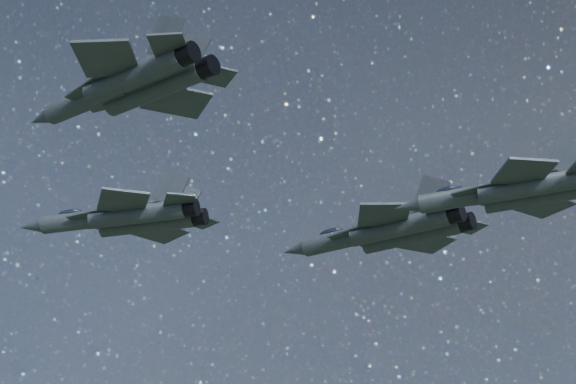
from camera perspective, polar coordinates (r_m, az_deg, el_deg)
The scene contains 4 objects.
jet_lead at distance 83.01m, azimuth -9.48°, elevation -1.50°, with size 18.03×12.32×4.53m.
jet_left at distance 88.78m, azimuth 6.09°, elevation -2.30°, with size 20.25×14.30×5.13m.
jet_right at distance 58.82m, azimuth -9.33°, elevation 6.29°, with size 15.44×10.81×3.89m.
jet_slot at distance 74.33m, azimuth 13.46°, elevation 0.08°, with size 16.89×11.87×4.26m.
Camera 1 is at (30.51, -59.73, 128.17)m, focal length 60.00 mm.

